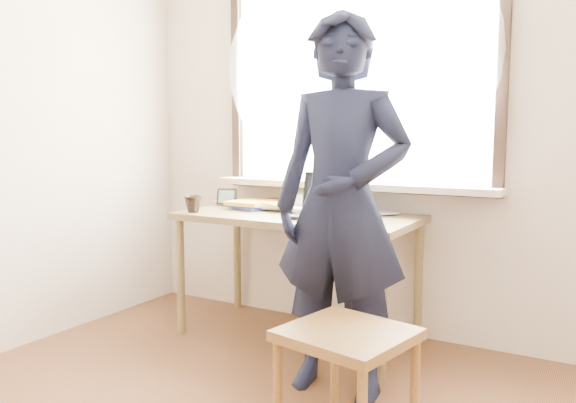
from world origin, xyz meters
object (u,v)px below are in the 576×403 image
Objects in this scene: person at (341,206)px; mug_dark at (193,204)px; desk at (297,227)px; laptop at (329,207)px; mug_white at (302,202)px; work_chair at (347,348)px.

mug_dark is at bearing 161.18° from person.
mug_dark is 1.17m from person.
person reaches higher than desk.
person is (1.13, -0.28, 0.09)m from mug_dark.
mug_dark is (-0.82, -0.23, -0.01)m from laptop.
laptop reaches higher than mug_dark.
work_chair is (0.82, -1.13, -0.42)m from mug_white.
desk is at bearing 23.00° from mug_dark.
laptop is 0.22× the size of person.
laptop is 0.75× the size of work_chair.
person is at bearing -13.86° from mug_dark.
person is at bearing -58.47° from laptop.
mug_white is 0.07× the size of person.
person reaches higher than mug_white.
person reaches higher than work_chair.
laptop is 0.34m from mug_white.
mug_dark is 0.20× the size of work_chair.
desk is 10.63× the size of mug_white.
work_chair is (1.36, -0.71, -0.42)m from mug_dark.
mug_white reaches higher than work_chair.
mug_white is 1.46m from work_chair.
person is (0.53, -0.53, 0.22)m from desk.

